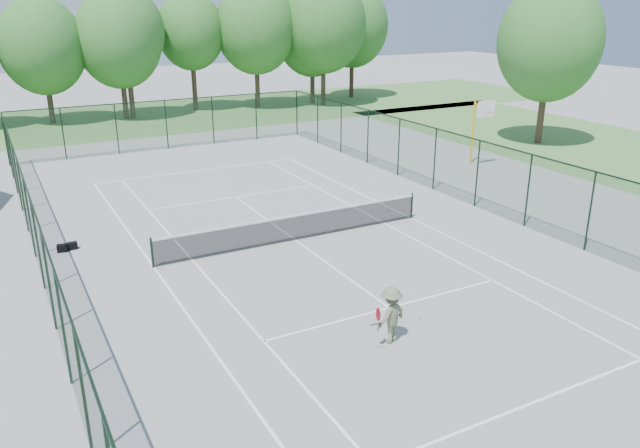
{
  "coord_description": "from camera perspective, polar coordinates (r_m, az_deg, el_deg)",
  "views": [
    {
      "loc": [
        -9.83,
        -20.21,
        8.74
      ],
      "look_at": [
        0.0,
        -2.0,
        1.3
      ],
      "focal_mm": 35.0,
      "sensor_mm": 36.0,
      "label": 1
    }
  ],
  "objects": [
    {
      "name": "tree_side",
      "position": [
        42.41,
        20.27,
        15.38
      ],
      "size": [
        6.36,
        6.36,
        10.06
      ],
      "color": "#473227",
      "rests_on": "ground"
    },
    {
      "name": "basketball_goal",
      "position": [
        35.84,
        14.43,
        9.25
      ],
      "size": [
        1.2,
        1.43,
        3.65
      ],
      "color": "gold",
      "rests_on": "ground"
    },
    {
      "name": "tennis_player",
      "position": [
        16.96,
        6.5,
        -8.27
      ],
      "size": [
        2.03,
        0.93,
        1.6
      ],
      "color": "#646C4C",
      "rests_on": "ground"
    },
    {
      "name": "grass_side",
      "position": [
        42.51,
        25.6,
        5.97
      ],
      "size": [
        14.0,
        40.0,
        0.01
      ],
      "primitive_type": "cube",
      "color": "#52863F",
      "rests_on": "ground"
    },
    {
      "name": "ground",
      "position": [
        24.11,
        -2.26,
        -1.49
      ],
      "size": [
        140.0,
        140.0,
        0.0
      ],
      "primitive_type": "plane",
      "color": "gray",
      "rests_on": "ground"
    },
    {
      "name": "tree_line_far",
      "position": [
        51.24,
        -17.95,
        15.79
      ],
      "size": [
        39.4,
        6.4,
        9.7
      ],
      "color": "#473227",
      "rests_on": "ground"
    },
    {
      "name": "fence_enclosure",
      "position": [
        23.59,
        -2.31,
        2.04
      ],
      "size": [
        18.05,
        36.05,
        3.02
      ],
      "color": "#193B21",
      "rests_on": "ground"
    },
    {
      "name": "tennis_net",
      "position": [
        23.91,
        -2.28,
        -0.21
      ],
      "size": [
        11.08,
        0.08,
        1.1
      ],
      "color": "black",
      "rests_on": "ground"
    },
    {
      "name": "sports_bag_b",
      "position": [
        24.84,
        -22.5,
        -2.05
      ],
      "size": [
        0.4,
        0.29,
        0.28
      ],
      "primitive_type": "cube",
      "rotation": [
        0.0,
        0.0,
        -0.19
      ],
      "color": "black",
      "rests_on": "ground"
    },
    {
      "name": "grass_far",
      "position": [
        51.9,
        -17.26,
        9.21
      ],
      "size": [
        80.0,
        16.0,
        0.01
      ],
      "primitive_type": "cube",
      "color": "#52863F",
      "rests_on": "ground"
    },
    {
      "name": "court_lines",
      "position": [
        24.11,
        -2.26,
        -1.48
      ],
      "size": [
        11.05,
        23.85,
        0.01
      ],
      "color": "white",
      "rests_on": "ground"
    },
    {
      "name": "sports_bag_a",
      "position": [
        24.94,
        -21.7,
        -1.86
      ],
      "size": [
        0.36,
        0.23,
        0.28
      ],
      "primitive_type": "cube",
      "rotation": [
        0.0,
        0.0,
        0.06
      ],
      "color": "black",
      "rests_on": "ground"
    }
  ]
}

